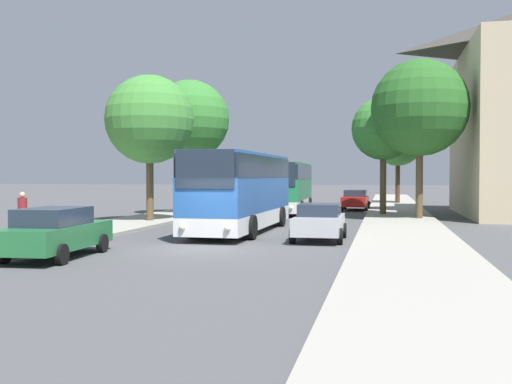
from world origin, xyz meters
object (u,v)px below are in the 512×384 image
object	(u,v)px
bus_front	(241,191)
tree_left_near	(190,120)
parked_car_left_curb	(56,232)
tree_left_far	(150,120)
tree_right_mid	(383,129)
tree_right_far	(420,108)
tree_right_near	(398,141)
bus_middle	(287,187)
parked_car_right_near	(319,221)
parked_car_right_far	(355,200)
pedestrian_waiting_near	(23,214)

from	to	relation	value
bus_front	tree_left_near	distance (m)	13.17
parked_car_left_curb	tree_left_far	size ratio (longest dim) A/B	0.61
tree_right_mid	tree_right_far	xyz separation A→B (m)	(2.03, -3.38, 0.90)
tree_right_near	bus_middle	bearing A→B (deg)	-118.31
parked_car_left_curb	parked_car_right_near	distance (m)	10.11
parked_car_right_far	tree_left_far	distance (m)	18.66
parked_car_left_curb	parked_car_right_near	xyz separation A→B (m)	(7.54, 6.74, -0.05)
pedestrian_waiting_near	tree_right_mid	xyz separation A→B (m)	(13.93, 17.60, 4.49)
pedestrian_waiting_near	tree_left_near	distance (m)	17.20
parked_car_right_far	bus_front	bearing A→B (deg)	78.64
bus_front	tree_right_near	size ratio (longest dim) A/B	1.42
tree_right_mid	pedestrian_waiting_near	bearing A→B (deg)	-128.37
tree_right_near	tree_right_far	bearing A→B (deg)	-87.73
tree_right_far	tree_right_near	bearing A→B (deg)	92.27
bus_front	pedestrian_waiting_near	xyz separation A→B (m)	(-7.59, -5.48, -0.84)
tree_right_far	tree_left_near	bearing A→B (deg)	171.72
bus_front	bus_middle	distance (m)	14.04
pedestrian_waiting_near	tree_left_far	xyz separation A→B (m)	(1.52, 9.44, 4.56)
parked_car_left_curb	tree_right_near	distance (m)	40.07
bus_front	tree_right_near	bearing A→B (deg)	75.93
bus_front	bus_middle	size ratio (longest dim) A/B	1.04
tree_right_near	tree_right_mid	bearing A→B (deg)	-94.39
bus_middle	tree_right_near	bearing A→B (deg)	59.55
parked_car_right_near	tree_left_far	world-z (taller)	tree_left_far
parked_car_right_near	tree_right_far	size ratio (longest dim) A/B	0.44
parked_car_right_near	tree_left_far	bearing A→B (deg)	-35.27
parked_car_left_curb	bus_front	bearing A→B (deg)	66.13
parked_car_left_curb	tree_right_near	bearing A→B (deg)	70.21
parked_car_left_curb	parked_car_right_far	distance (m)	29.51
tree_right_mid	parked_car_right_far	bearing A→B (deg)	107.22
bus_front	tree_right_far	world-z (taller)	tree_right_far
tree_left_near	parked_car_left_curb	bearing A→B (deg)	-83.23
parked_car_right_near	tree_right_near	size ratio (longest dim) A/B	0.51
parked_car_left_curb	parked_car_right_far	xyz separation A→B (m)	(7.94, 28.42, -0.03)
tree_left_far	tree_right_near	world-z (taller)	tree_left_far
bus_middle	tree_left_far	size ratio (longest dim) A/B	1.35
pedestrian_waiting_near	bus_middle	bearing A→B (deg)	-123.01
parked_car_right_near	tree_right_near	xyz separation A→B (m)	(3.69, 31.42, 4.89)
bus_middle	tree_right_mid	distance (m)	7.73
bus_front	tree_left_near	xyz separation A→B (m)	(-6.07, 10.85, 4.34)
tree_left_far	parked_car_right_near	bearing A→B (deg)	-34.84
parked_car_right_near	parked_car_left_curb	bearing A→B (deg)	41.36
tree_left_far	tree_left_near	bearing A→B (deg)	90.04
tree_left_near	parked_car_right_far	bearing A→B (deg)	37.10
parked_car_right_near	pedestrian_waiting_near	world-z (taller)	pedestrian_waiting_near
bus_middle	parked_car_right_far	xyz separation A→B (m)	(4.46, 4.66, -1.03)
bus_front	tree_left_far	distance (m)	8.14
tree_right_far	parked_car_right_near	bearing A→B (deg)	-110.85
bus_middle	tree_right_far	bearing A→B (deg)	-33.95
parked_car_left_curb	bus_middle	bearing A→B (deg)	78.29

